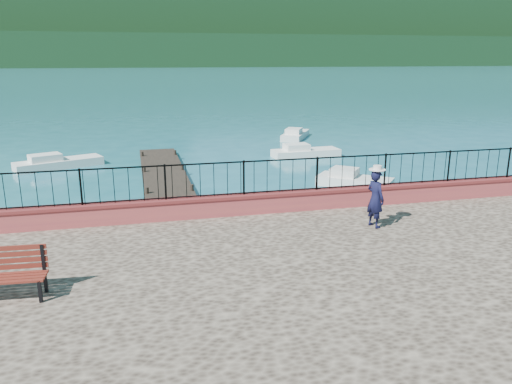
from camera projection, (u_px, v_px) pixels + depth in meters
name	position (u px, v px, depth m)	size (l,w,h in m)	color
ground	(292.00, 311.00, 11.33)	(2000.00, 2000.00, 0.00)	#19596B
parapet	(254.00, 203.00, 14.41)	(28.00, 0.46, 0.58)	#A6413C
railing	(254.00, 178.00, 14.21)	(27.00, 0.05, 0.95)	black
dock	(166.00, 184.00, 22.08)	(2.00, 16.00, 0.30)	#2D231C
far_forest	(135.00, 51.00, 290.17)	(900.00, 60.00, 18.00)	black
foothills	(133.00, 32.00, 343.00)	(900.00, 120.00, 44.00)	black
companion_hill	(325.00, 62.00, 586.81)	(448.00, 384.00, 180.00)	#142D23
person	(375.00, 199.00, 13.12)	(0.56, 0.37, 1.55)	black
hat	(377.00, 168.00, 12.90)	(0.44, 0.44, 0.12)	silver
boat_1	(355.00, 177.00, 22.15)	(3.24, 1.30, 0.80)	silver
boat_2	(306.00, 150.00, 28.76)	(3.89, 1.30, 0.80)	silver
boat_3	(59.00, 160.00, 25.92)	(4.33, 1.30, 0.80)	silver
boat_5	(295.00, 133.00, 35.29)	(3.81, 1.30, 0.80)	silver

